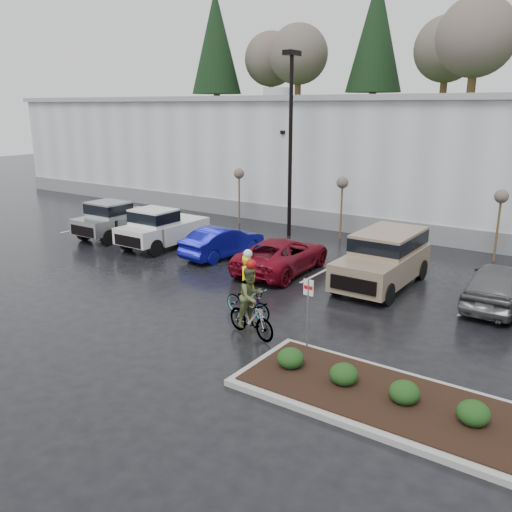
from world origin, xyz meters
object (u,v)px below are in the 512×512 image
Objects in this scene: car_blue at (223,242)px; suv_tan at (382,260)px; car_red at (282,255)px; sapling_mid at (342,186)px; sapling_west at (239,177)px; cyclist_hivis at (248,296)px; pickup_silver at (123,218)px; car_grey at (498,285)px; lamppost at (291,125)px; sapling_east at (501,200)px; cyclist_olive at (251,309)px; fire_lane_sign at (308,307)px; pickup_white at (168,226)px.

car_blue is 7.55m from suv_tan.
car_blue is at bearing -10.03° from car_red.
sapling_mid is 7.11m from car_blue.
cyclist_hivis is (8.87, -11.50, -2.02)m from sapling_west.
sapling_west is at bearing 62.57° from pickup_silver.
suv_tan is (4.10, 0.52, 0.32)m from car_red.
car_grey is at bearing -33.43° from sapling_mid.
lamppost is 13.22m from car_grey.
lamppost is 10.48m from sapling_east.
sapling_east is 9.76m from car_red.
sapling_mid is (2.50, 1.00, -2.96)m from lamppost.
sapling_east is at bearing -5.57° from cyclist_olive.
sapling_east reaches higher than car_blue.
lamppost is 9.91m from pickup_silver.
sapling_west is 14.66m from cyclist_hivis.
cyclist_olive is (9.82, -12.68, -1.86)m from sapling_west.
sapling_east is 0.63× the size of car_red.
suv_tan is at bearing -172.46° from car_blue.
fire_lane_sign is at bearing -105.92° from cyclist_hivis.
lamppost is 7.95m from pickup_white.
lamppost reaches higher than suv_tan.
sapling_west is 1.34× the size of cyclist_olive.
car_red is 1.00× the size of suv_tan.
sapling_west is at bearing 92.08° from pickup_white.
sapling_east reaches higher than fire_lane_sign.
sapling_east reaches higher than cyclist_olive.
pickup_white reaches higher than car_blue.
pickup_white is 1.15× the size of car_grey.
cyclist_hivis is at bearing -65.14° from lamppost.
car_red is at bearing 179.94° from car_blue.
pickup_silver is at bearing -147.95° from sapling_mid.
pickup_silver is 1.15× the size of car_grey.
car_red is at bearing -60.98° from lamppost.
pickup_silver is 2.18× the size of cyclist_olive.
pickup_white is (3.35, -0.14, 0.00)m from pickup_silver.
car_blue is 8.95m from cyclist_olive.
lamppost reaches higher than pickup_white.
pickup_white is (-6.28, -6.17, -1.75)m from sapling_mid.
car_red is (-6.89, -6.60, -2.02)m from sapling_east.
car_grey is at bearing 1.42° from pickup_white.
fire_lane_sign is at bearing -84.96° from suv_tan.
lamppost is at bearing -64.22° from car_red.
sapling_mid is 11.50m from pickup_silver.
sapling_east is 13.48m from cyclist_olive.
lamppost is 4.19× the size of fire_lane_sign.
sapling_west is 0.71× the size of car_grey.
cyclist_olive reaches higher than pickup_silver.
cyclist_hivis reaches higher than pickup_white.
pickup_silver reaches higher than car_red.
cyclist_olive reaches higher than suv_tan.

